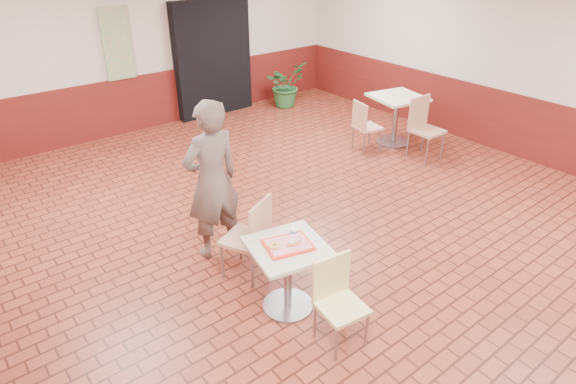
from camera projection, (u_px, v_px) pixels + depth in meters
room_shell at (347, 121)px, 5.16m from camera, size 8.01×10.01×3.01m
wainscot_band at (342, 201)px, 5.64m from camera, size 8.00×10.00×1.00m
corridor_doorway at (213, 59)px, 9.36m from camera, size 1.60×0.22×2.20m
promo_poster at (117, 44)px, 8.18m from camera, size 0.50×0.03×1.20m
main_table at (288, 267)px, 4.56m from camera, size 0.69×0.69×0.73m
chair_main_front at (337, 297)px, 4.22m from camera, size 0.43×0.43×0.84m
chair_main_back at (251, 234)px, 4.98m from camera, size 0.57×0.57×0.94m
customer at (212, 181)px, 5.19m from camera, size 0.68×0.46×1.83m
serving_tray at (288, 245)px, 4.44m from camera, size 0.42×0.33×0.03m
ring_donut at (274, 245)px, 4.38m from camera, size 0.13×0.13×0.03m
long_john_donut at (294, 242)px, 4.41m from camera, size 0.15×0.08×0.04m
paper_cup at (294, 232)px, 4.53m from camera, size 0.06×0.06×0.08m
second_table at (396, 112)px, 8.23m from camera, size 0.80×0.80×0.85m
chair_second_left at (364, 124)px, 7.98m from camera, size 0.47×0.47×0.86m
chair_second_front at (423, 125)px, 7.74m from camera, size 0.46×0.46×0.99m
potted_plant at (285, 85)px, 10.07m from camera, size 0.98×0.90×0.92m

